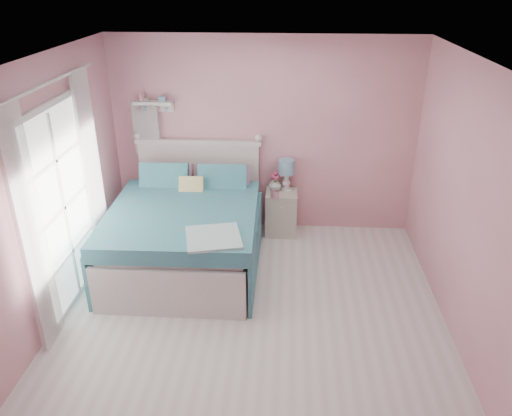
# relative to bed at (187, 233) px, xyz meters

# --- Properties ---
(floor) EXTENTS (4.50, 4.50, 0.00)m
(floor) POSITION_rel_bed_xyz_m (0.87, -1.16, -0.42)
(floor) COLOR silver
(floor) RESTS_ON ground
(room_shell) EXTENTS (4.50, 4.50, 4.50)m
(room_shell) POSITION_rel_bed_xyz_m (0.87, -1.16, 1.17)
(room_shell) COLOR #C67D8A
(room_shell) RESTS_ON floor
(bed) EXTENTS (1.74, 2.18, 1.26)m
(bed) POSITION_rel_bed_xyz_m (0.00, 0.00, 0.00)
(bed) COLOR silver
(bed) RESTS_ON floor
(nightstand) EXTENTS (0.42, 0.42, 0.61)m
(nightstand) POSITION_rel_bed_xyz_m (1.13, 0.86, -0.11)
(nightstand) COLOR beige
(nightstand) RESTS_ON floor
(table_lamp) EXTENTS (0.21, 0.21, 0.43)m
(table_lamp) POSITION_rel_bed_xyz_m (1.18, 0.96, 0.48)
(table_lamp) COLOR white
(table_lamp) RESTS_ON nightstand
(vase) EXTENTS (0.19, 0.19, 0.17)m
(vase) POSITION_rel_bed_xyz_m (1.04, 0.92, 0.28)
(vase) COLOR silver
(vase) RESTS_ON nightstand
(teacup) EXTENTS (0.12, 0.12, 0.08)m
(teacup) POSITION_rel_bed_xyz_m (1.04, 0.70, 0.23)
(teacup) COLOR #C28295
(teacup) RESTS_ON nightstand
(roses) EXTENTS (0.14, 0.11, 0.12)m
(roses) POSITION_rel_bed_xyz_m (1.03, 0.92, 0.40)
(roses) COLOR #BC4069
(roses) RESTS_ON vase
(wall_shelf) EXTENTS (0.50, 0.15, 0.25)m
(wall_shelf) POSITION_rel_bed_xyz_m (-0.55, 1.03, 1.32)
(wall_shelf) COLOR silver
(wall_shelf) RESTS_ON room_shell
(hanging_dress) EXTENTS (0.34, 0.03, 0.72)m
(hanging_dress) POSITION_rel_bed_xyz_m (-0.68, 1.02, 0.98)
(hanging_dress) COLOR white
(hanging_dress) RESTS_ON room_shell
(french_door) EXTENTS (0.04, 1.32, 2.16)m
(french_door) POSITION_rel_bed_xyz_m (-1.10, -0.76, 0.66)
(french_door) COLOR silver
(french_door) RESTS_ON floor
(curtain_near) EXTENTS (0.04, 0.40, 2.32)m
(curtain_near) POSITION_rel_bed_xyz_m (-1.05, -1.51, 0.76)
(curtain_near) COLOR white
(curtain_near) RESTS_ON floor
(curtain_far) EXTENTS (0.04, 0.40, 2.32)m
(curtain_far) POSITION_rel_bed_xyz_m (-1.05, -0.02, 0.76)
(curtain_far) COLOR white
(curtain_far) RESTS_ON floor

